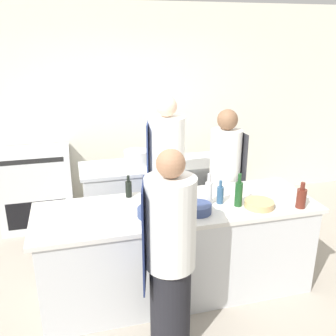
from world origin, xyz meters
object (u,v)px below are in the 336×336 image
object	(u,v)px
oven_range	(37,189)
bottle_sauce	(301,198)
bottle_water	(239,193)
bowl_prep_small	(153,212)
chef_at_pass_far	(166,180)
chef_at_stove	(225,181)
bowl_ceramic_blue	(259,204)
bottle_vinegar	(179,189)
bowl_mixing_large	(198,208)
chef_at_prep_near	(170,257)
bottle_wine	(220,194)
stockpot	(137,157)
bottle_cooking_oil	(209,193)
bottle_olive_oil	(129,188)

from	to	relation	value
oven_range	bottle_sauce	size ratio (longest dim) A/B	4.16
bottle_water	bowl_prep_small	world-z (taller)	bottle_water
chef_at_pass_far	bottle_water	size ratio (longest dim) A/B	5.75
oven_range	chef_at_stove	distance (m)	2.42
bottle_water	bowl_prep_small	distance (m)	0.80
chef_at_stove	bowl_ceramic_blue	bearing A→B (deg)	-3.39
bottle_water	bottle_vinegar	bearing A→B (deg)	147.36
bottle_sauce	bowl_ceramic_blue	xyz separation A→B (m)	(-0.36, 0.10, -0.07)
chef_at_stove	bowl_prep_small	xyz separation A→B (m)	(-1.00, -0.78, 0.11)
oven_range	bowl_mixing_large	bearing A→B (deg)	-52.11
oven_range	chef_at_prep_near	xyz separation A→B (m)	(1.12, -2.47, 0.32)
chef_at_prep_near	bottle_wine	size ratio (longest dim) A/B	7.40
stockpot	chef_at_stove	bearing A→B (deg)	-36.71
oven_range	chef_at_pass_far	size ratio (longest dim) A/B	0.56
bowl_prep_small	stockpot	size ratio (longest dim) A/B	0.89
bottle_vinegar	bottle_sauce	bearing A→B (deg)	-25.57
chef_at_stove	stockpot	distance (m)	1.11
bottle_vinegar	bottle_cooking_oil	world-z (taller)	bottle_cooking_oil
bottle_olive_oil	bowl_ceramic_blue	bearing A→B (deg)	-25.79
oven_range	bottle_wine	world-z (taller)	bottle_wine
oven_range	chef_at_stove	world-z (taller)	chef_at_stove
chef_at_pass_far	bottle_vinegar	bearing A→B (deg)	-164.98
chef_at_stove	bottle_sauce	distance (m)	1.03
oven_range	bottle_sauce	distance (m)	3.26
bottle_olive_oil	bottle_water	size ratio (longest dim) A/B	0.70
bottle_sauce	bottle_vinegar	bearing A→B (deg)	154.43
bottle_cooking_oil	bottle_wine	bearing A→B (deg)	4.32
bottle_sauce	bowl_prep_small	size ratio (longest dim) A/B	0.88
chef_at_stove	stockpot	xyz separation A→B (m)	(-0.88, 0.66, 0.15)
chef_at_stove	stockpot	bearing A→B (deg)	-128.25
chef_at_stove	bowl_ceramic_blue	xyz separation A→B (m)	(-0.03, -0.86, 0.10)
bottle_water	chef_at_stove	bearing A→B (deg)	75.49
bottle_water	bowl_ceramic_blue	world-z (taller)	bottle_water
bottle_cooking_oil	chef_at_pass_far	bearing A→B (deg)	107.18
bottle_olive_oil	chef_at_stove	bearing A→B (deg)	15.69
bottle_water	bowl_mixing_large	xyz separation A→B (m)	(-0.40, -0.04, -0.08)
bottle_olive_oil	chef_at_prep_near	bearing A→B (deg)	-82.26
bowl_mixing_large	bottle_water	bearing A→B (deg)	5.87
chef_at_prep_near	bottle_wine	bearing A→B (deg)	-31.26
chef_at_prep_near	chef_at_pass_far	xyz separation A→B (m)	(0.32, 1.35, 0.07)
bottle_cooking_oil	bottle_sauce	world-z (taller)	bottle_cooking_oil
bottle_cooking_oil	bowl_mixing_large	bearing A→B (deg)	-138.51
bottle_olive_oil	bowl_mixing_large	distance (m)	0.73
bowl_ceramic_blue	stockpot	xyz separation A→B (m)	(-0.85, 1.51, 0.05)
bowl_prep_small	bottle_cooking_oil	bearing A→B (deg)	9.19
bottle_water	bowl_prep_small	xyz separation A→B (m)	(-0.80, 0.00, -0.09)
bottle_wine	bowl_mixing_large	bearing A→B (deg)	-152.41
chef_at_prep_near	bottle_sauce	distance (m)	1.39
chef_at_prep_near	bottle_sauce	xyz separation A→B (m)	(1.33, 0.38, 0.17)
chef_at_pass_far	bottle_sauce	world-z (taller)	chef_at_pass_far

